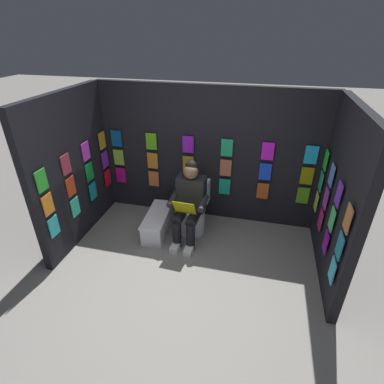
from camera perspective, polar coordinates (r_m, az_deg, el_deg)
The scene contains 7 objects.
ground_plane at distance 3.75m, azimuth -2.97°, elevation -18.76°, with size 30.00×30.00×0.00m, color gray.
display_wall_back at distance 4.62m, azimuth 3.04°, elevation 6.93°, with size 3.42×0.14×2.08m.
display_wall_left at distance 3.83m, azimuth 26.13°, elevation -1.17°, with size 0.14×1.76×2.08m.
display_wall_right at distance 4.46m, azimuth -21.58°, elevation 4.04°, with size 0.14×1.76×2.08m.
toilet at distance 4.54m, azimuth 0.27°, elevation -3.54°, with size 0.41×0.56×0.77m.
person_reading at distance 4.22m, azimuth -0.56°, elevation -2.00°, with size 0.54×0.70×1.19m.
comic_longbox_near at distance 4.60m, azimuth -6.52°, elevation -5.79°, with size 0.36×0.83×0.32m.
Camera 1 is at (-0.77, 2.40, 2.78)m, focal length 28.11 mm.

